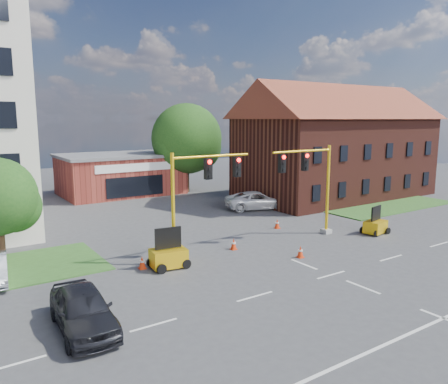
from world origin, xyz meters
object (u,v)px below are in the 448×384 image
at_px(signal_mast_east, 311,180).
at_px(pickup_white, 257,200).
at_px(sedan_dark, 83,309).
at_px(trailer_east, 375,225).
at_px(signal_mast_west, 199,192).
at_px(trailer_west, 168,256).

bearing_deg(signal_mast_east, pickup_white, 73.28).
bearing_deg(pickup_white, sedan_dark, 144.09).
bearing_deg(trailer_east, signal_mast_east, 143.75).
bearing_deg(trailer_east, sedan_dark, 175.41).
xyz_separation_m(signal_mast_west, sedan_dark, (-8.03, -4.84, -3.09)).
distance_m(signal_mast_east, pickup_white, 10.22).
height_order(trailer_west, sedan_dark, trailer_west).
relative_size(signal_mast_east, sedan_dark, 1.28).
xyz_separation_m(signal_mast_east, trailer_west, (-10.85, -0.31, -3.25)).
height_order(trailer_east, sedan_dark, trailer_east).
relative_size(signal_mast_west, signal_mast_east, 1.00).
distance_m(trailer_east, sedan_dark, 21.38).
distance_m(signal_mast_west, trailer_west, 3.91).
distance_m(trailer_west, trailer_east, 15.39).
relative_size(signal_mast_east, pickup_white, 1.09).
relative_size(signal_mast_west, trailer_east, 3.29).
distance_m(signal_mast_west, signal_mast_east, 8.71).
bearing_deg(signal_mast_east, trailer_east, -23.95).
xyz_separation_m(signal_mast_west, signal_mast_east, (8.71, 0.00, 0.00)).
bearing_deg(pickup_white, signal_mast_west, 147.15).
bearing_deg(sedan_dark, signal_mast_east, 19.41).
xyz_separation_m(pickup_white, sedan_dark, (-19.54, -14.16, 0.04)).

